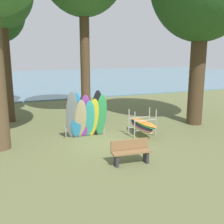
# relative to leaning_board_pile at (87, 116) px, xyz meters

# --- Properties ---
(ground_plane) EXTENTS (80.00, 80.00, 0.00)m
(ground_plane) POSITION_rel_leaning_board_pile_xyz_m (0.39, -0.86, -1.02)
(ground_plane) COLOR #60663D
(lake_water) EXTENTS (80.00, 36.00, 0.10)m
(lake_water) POSITION_rel_leaning_board_pile_xyz_m (0.39, 28.30, -0.97)
(lake_water) COLOR slate
(lake_water) RESTS_ON ground
(leaning_board_pile) EXTENTS (1.98, 0.95, 2.26)m
(leaning_board_pile) POSITION_rel_leaning_board_pile_xyz_m (0.00, 0.00, 0.00)
(leaning_board_pile) COLOR gray
(leaning_board_pile) RESTS_ON ground
(board_storage_rack) EXTENTS (1.15, 2.13, 1.25)m
(board_storage_rack) POSITION_rel_leaning_board_pile_xyz_m (2.52, -0.57, -0.50)
(board_storage_rack) COLOR #9EA0A5
(board_storage_rack) RESTS_ON ground
(park_bench) EXTENTS (1.43, 0.53, 0.85)m
(park_bench) POSITION_rel_leaning_board_pile_xyz_m (0.59, -3.32, -0.57)
(park_bench) COLOR #2D2D33
(park_bench) RESTS_ON ground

